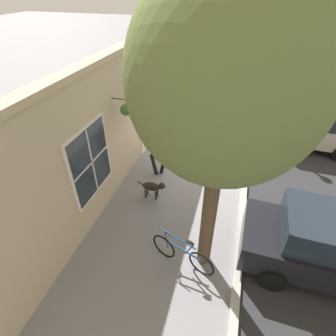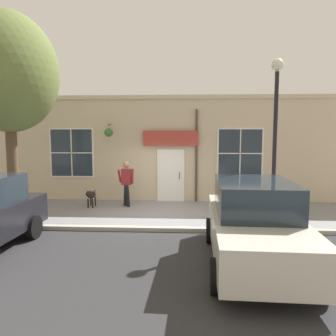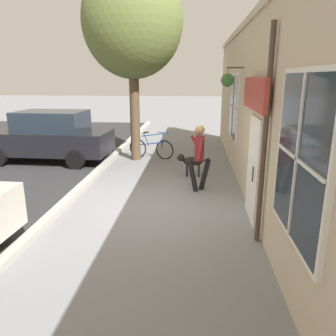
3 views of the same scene
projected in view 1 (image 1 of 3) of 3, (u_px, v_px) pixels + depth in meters
name	position (u px, v px, depth m)	size (l,w,h in m)	color
ground_plane	(194.00, 161.00, 10.39)	(90.00, 90.00, 0.00)	gray
storefront_facade	(135.00, 103.00, 9.64)	(0.95, 18.00, 4.26)	#C6B293
pedestrian_walking	(158.00, 150.00, 9.14)	(0.61, 0.57, 1.71)	black
dog_on_leash	(153.00, 187.00, 8.42)	(1.00, 0.29, 0.69)	black
street_tree_by_curb	(224.00, 88.00, 4.11)	(3.28, 2.95, 6.39)	brown
leaning_bicycle	(182.00, 254.00, 6.48)	(1.68, 0.55, 1.00)	black
parked_car_nearest_curb	(336.00, 248.00, 6.01)	(4.36, 2.05, 1.75)	black
parked_car_mid_block	(305.00, 126.00, 10.91)	(4.36, 2.05, 1.75)	beige
street_lamp	(259.00, 60.00, 10.86)	(0.32, 0.32, 4.74)	black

